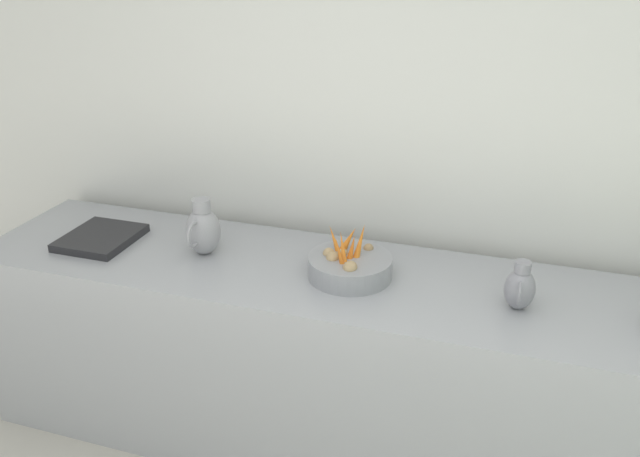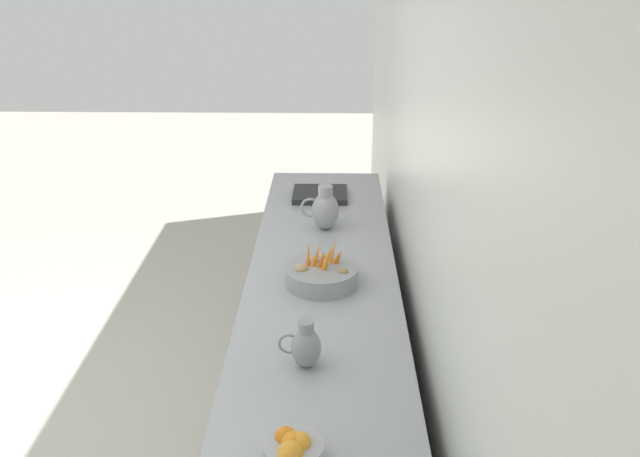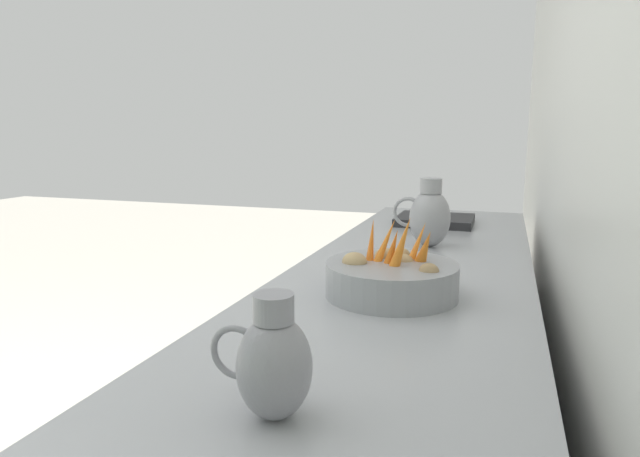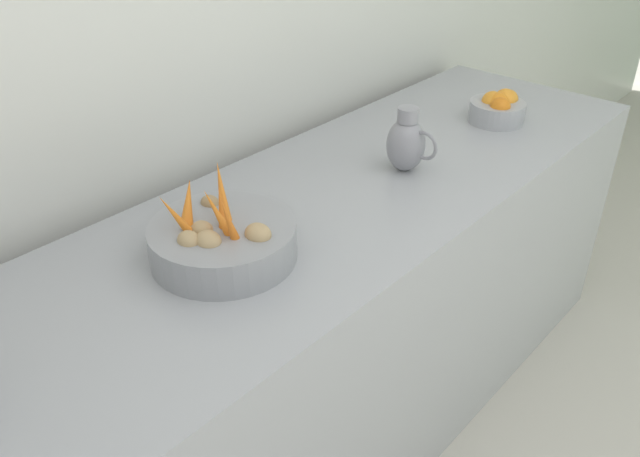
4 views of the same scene
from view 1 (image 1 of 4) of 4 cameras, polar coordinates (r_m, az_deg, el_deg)
tile_wall_left at (r=2.84m, az=15.34°, el=9.90°), size 0.10×7.94×3.00m
prep_counter at (r=2.93m, az=2.40°, el=-11.75°), size 0.72×3.28×0.88m
vegetable_colander at (r=2.67m, az=2.58°, el=-3.20°), size 0.34×0.34×0.22m
metal_pitcher_tall at (r=2.87m, az=-10.11°, el=-0.09°), size 0.21×0.15×0.25m
metal_pitcher_short at (r=2.54m, az=16.93°, el=-4.93°), size 0.16×0.11×0.19m
counter_sink_basin at (r=3.14m, az=-18.47°, el=-0.77°), size 0.34×0.30×0.04m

